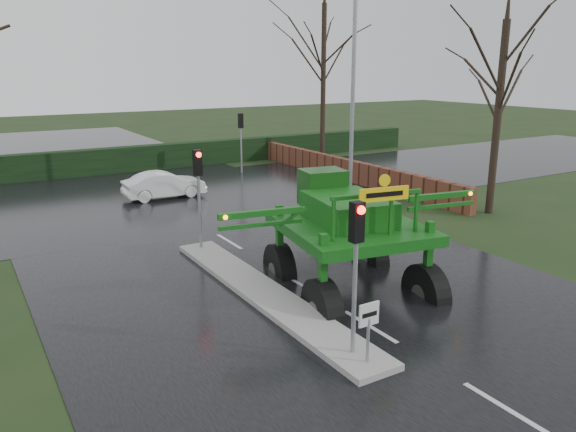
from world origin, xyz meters
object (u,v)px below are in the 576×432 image
keep_left_sign (369,323)px  traffic_signal_far (241,129)px  traffic_signal_near (356,246)px  traffic_signal_mid (198,178)px  crop_sprayer (320,232)px  white_sedan (165,198)px  street_light_right (348,70)px

keep_left_sign → traffic_signal_far: (7.80, 21.51, 1.53)m
keep_left_sign → traffic_signal_near: 1.61m
traffic_signal_near → traffic_signal_mid: (0.00, 8.50, 0.00)m
traffic_signal_near → crop_sprayer: 2.72m
traffic_signal_mid → white_sedan: (1.66, 8.51, -2.59)m
street_light_right → crop_sprayer: size_ratio=1.27×
crop_sprayer → keep_left_sign: bearing=-95.5°
traffic_signal_far → crop_sprayer: crop_sprayer is taller
traffic_signal_near → traffic_signal_mid: 8.50m
street_light_right → traffic_signal_mid: bearing=-154.6°
traffic_signal_far → white_sedan: 7.78m
keep_left_sign → traffic_signal_mid: size_ratio=0.38×
keep_left_sign → crop_sprayer: 3.31m
traffic_signal_near → crop_sprayer: size_ratio=0.45×
keep_left_sign → crop_sprayer: size_ratio=0.17×
traffic_signal_mid → white_sedan: 9.05m
traffic_signal_mid → crop_sprayer: bearing=-82.0°
traffic_signal_mid → traffic_signal_far: bearing=58.1°
traffic_signal_far → street_light_right: 8.86m
crop_sprayer → traffic_signal_mid: bearing=107.9°
keep_left_sign → street_light_right: street_light_right is taller
street_light_right → white_sedan: (-7.84, 4.00, -5.99)m
keep_left_sign → street_light_right: size_ratio=0.14×
traffic_signal_near → street_light_right: street_light_right is taller
traffic_signal_far → white_sedan: (-6.14, -4.01, -2.59)m
keep_left_sign → traffic_signal_near: (0.00, 0.49, 1.53)m
traffic_signal_mid → street_light_right: 11.05m
crop_sprayer → white_sedan: crop_sprayer is taller
traffic_signal_far → street_light_right: (1.69, -8.01, 3.40)m
crop_sprayer → traffic_signal_far: bearing=79.2°
traffic_signal_far → white_sedan: traffic_signal_far is taller
keep_left_sign → traffic_signal_mid: bearing=90.0°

